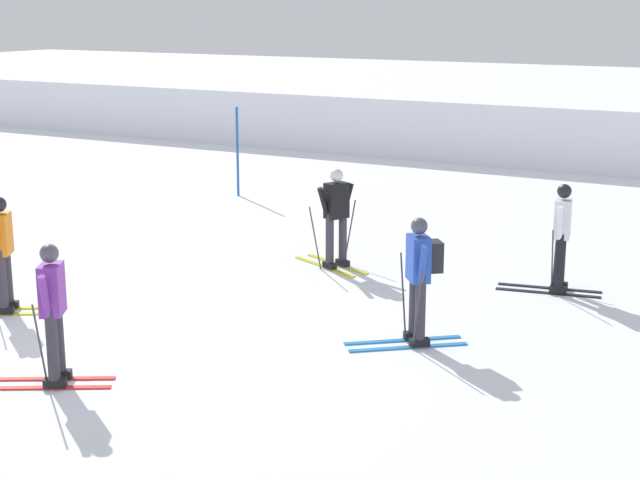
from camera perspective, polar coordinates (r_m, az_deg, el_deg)
ground_plane at (r=13.33m, az=-8.58°, el=-5.66°), size 120.00×120.00×0.00m
far_snow_ridge at (r=31.04m, az=14.25°, el=6.78°), size 80.00×8.99×1.69m
skier_black at (r=16.35m, az=0.94°, el=1.46°), size 1.61×0.99×1.71m
skier_orange at (r=14.72m, az=-18.13°, el=-0.62°), size 1.56×1.15×1.71m
skier_purple at (r=11.76m, az=-15.40°, el=-3.98°), size 1.57×1.13×1.71m
skier_white at (r=15.42m, az=13.93°, el=0.30°), size 1.64×0.99×1.71m
skier_blue at (r=12.73m, az=5.85°, el=-2.01°), size 1.47×1.30×1.71m
trail_marker_pole at (r=22.63m, az=-4.85°, el=5.17°), size 0.06×0.06×2.07m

